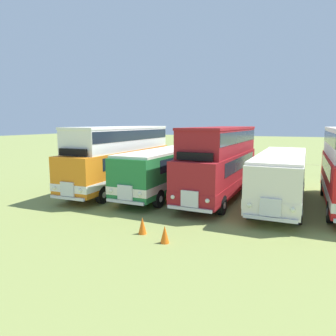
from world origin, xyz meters
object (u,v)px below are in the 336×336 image
at_px(cone_mid_row, 165,234).
at_px(bus_fourth_in_row, 281,174).
at_px(bus_second_in_row, 167,168).
at_px(bus_third_in_row, 220,160).
at_px(bus_first_in_row, 121,155).
at_px(cone_near_end, 142,225).

bearing_deg(cone_mid_row, bus_fourth_in_row, 65.22).
xyz_separation_m(bus_second_in_row, cone_mid_row, (3.42, -8.18, -1.40)).
xyz_separation_m(bus_second_in_row, bus_third_in_row, (3.63, 0.05, 0.72)).
distance_m(bus_second_in_row, cone_mid_row, 8.98).
height_order(bus_second_in_row, cone_mid_row, bus_second_in_row).
bearing_deg(bus_fourth_in_row, cone_mid_row, -114.78).
distance_m(bus_second_in_row, bus_fourth_in_row, 7.26).
relative_size(bus_first_in_row, bus_second_in_row, 1.11).
bearing_deg(cone_near_end, bus_second_in_row, 105.58).
bearing_deg(bus_first_in_row, cone_mid_row, -49.81).
bearing_deg(bus_second_in_row, bus_fourth_in_row, 0.99).
bearing_deg(bus_fourth_in_row, bus_second_in_row, -179.01).
bearing_deg(cone_mid_row, bus_second_in_row, 112.69).
distance_m(cone_near_end, cone_mid_row, 1.42).
xyz_separation_m(bus_first_in_row, bus_fourth_in_row, (10.89, -0.04, -0.72)).
distance_m(bus_fourth_in_row, cone_mid_row, 9.25).
distance_m(bus_first_in_row, cone_mid_row, 11.13).
height_order(bus_second_in_row, cone_near_end, bus_second_in_row).
xyz_separation_m(bus_third_in_row, cone_mid_row, (-0.21, -8.23, -2.11)).
relative_size(bus_second_in_row, bus_third_in_row, 1.01).
relative_size(bus_third_in_row, cone_mid_row, 14.41).
distance_m(bus_first_in_row, bus_second_in_row, 3.71).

